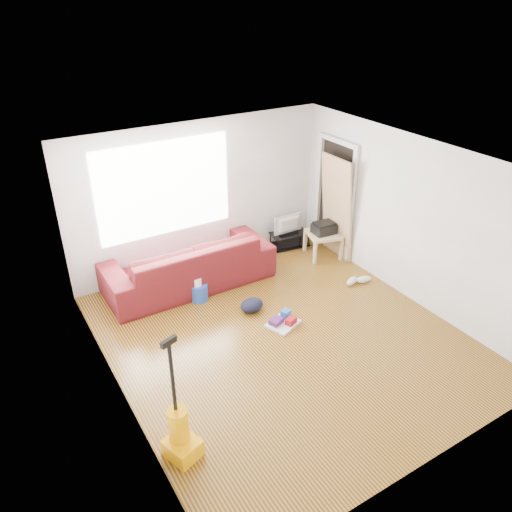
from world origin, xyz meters
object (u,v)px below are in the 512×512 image
bucket (200,300)px  backpack (252,311)px  tv_stand (289,239)px  cleaning_tray (283,321)px  sofa (190,284)px  side_table (323,237)px  vacuum (180,434)px

bucket → backpack: bearing=-51.7°
tv_stand → bucket: tv_stand is taller
bucket → cleaning_tray: 1.43m
sofa → tv_stand: (2.17, 0.27, 0.14)m
bucket → cleaning_tray: cleaning_tray is taller
side_table → bucket: 2.57m
cleaning_tray → sofa: bearing=112.0°
tv_stand → vacuum: 4.92m
side_table → tv_stand: bearing=116.0°
cleaning_tray → backpack: size_ratio=1.50×
tv_stand → cleaning_tray: 2.47m
sofa → bucket: 0.51m
cleaning_tray → backpack: 0.57m
backpack → vacuum: vacuum is taller
bucket → vacuum: 2.90m
bucket → vacuum: vacuum is taller
sofa → backpack: sofa is taller
bucket → cleaning_tray: size_ratio=0.50×
tv_stand → vacuum: size_ratio=0.51×
sofa → bucket: size_ratio=10.05×
sofa → side_table: size_ratio=3.99×
bucket → side_table: bearing=3.5°
vacuum → sofa: bearing=45.4°
sofa → side_table: (2.47, -0.34, 0.38)m
sofa → bucket: bearing=82.2°
side_table → backpack: size_ratio=1.87×
tv_stand → backpack: (-1.69, -1.46, -0.14)m
tv_stand → bucket: 2.37m
side_table → vacuum: 4.77m
side_table → vacuum: (-3.95, -2.68, -0.11)m
side_table → vacuum: bearing=-145.9°
cleaning_tray → vacuum: 2.55m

